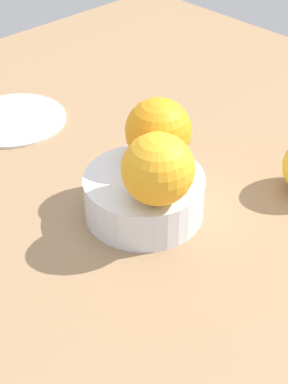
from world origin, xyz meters
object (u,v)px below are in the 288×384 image
orange_in_bowl_0 (158,131)px  orange_in_bowl_1 (158,169)px  side_plate (13,118)px  fruit_bowl (144,196)px

orange_in_bowl_0 → orange_in_bowl_1: bearing=-45.3°
orange_in_bowl_1 → side_plate: 33.09cm
orange_in_bowl_1 → side_plate: size_ratio=0.51×
orange_in_bowl_1 → side_plate: bearing=175.6°
side_plate → fruit_bowl: bearing=-1.8°
fruit_bowl → orange_in_bowl_1: 7.63cm
fruit_bowl → orange_in_bowl_1: size_ratio=1.79×
orange_in_bowl_1 → orange_in_bowl_0: bearing=134.7°
fruit_bowl → orange_in_bowl_0: bearing=112.6°
fruit_bowl → side_plate: bearing=178.2°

